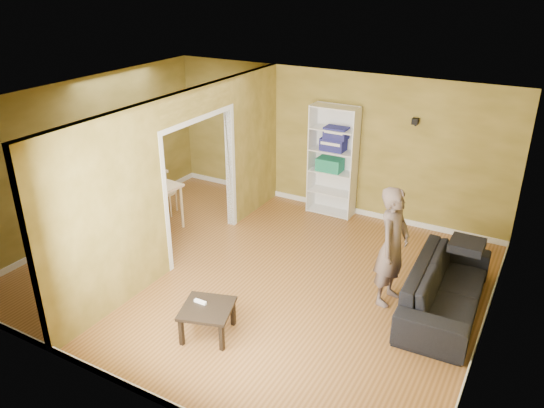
{
  "coord_description": "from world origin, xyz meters",
  "views": [
    {
      "loc": [
        3.6,
        -5.86,
        4.21
      ],
      "look_at": [
        0.2,
        0.2,
        1.1
      ],
      "focal_mm": 35.0,
      "sensor_mm": 36.0,
      "label": 1
    }
  ],
  "objects": [
    {
      "name": "room_shell",
      "position": [
        0.0,
        0.0,
        1.3
      ],
      "size": [
        6.5,
        6.5,
        6.5
      ],
      "color": "#9E6937",
      "rests_on": "ground"
    },
    {
      "name": "partition",
      "position": [
        -1.2,
        0.0,
        1.3
      ],
      "size": [
        0.22,
        5.5,
        2.6
      ],
      "primitive_type": null,
      "color": "#A99442",
      "rests_on": "ground"
    },
    {
      "name": "wall_speaker",
      "position": [
        1.5,
        2.69,
        1.9
      ],
      "size": [
        0.1,
        0.1,
        0.1
      ],
      "primitive_type": "cube",
      "color": "black",
      "rests_on": "room_shell"
    },
    {
      "name": "sofa",
      "position": [
        2.7,
        0.47,
        0.43
      ],
      "size": [
        2.28,
        1.05,
        0.85
      ],
      "primitive_type": "imported",
      "rotation": [
        0.0,
        0.0,
        1.61
      ],
      "color": "#2A2A30",
      "rests_on": "ground"
    },
    {
      "name": "person",
      "position": [
        1.97,
        0.29,
        0.98
      ],
      "size": [
        0.77,
        0.63,
        1.96
      ],
      "primitive_type": "imported",
      "rotation": [
        0.0,
        0.0,
        1.46
      ],
      "color": "slate",
      "rests_on": "ground"
    },
    {
      "name": "bookshelf",
      "position": [
        0.14,
        2.61,
        1.01
      ],
      "size": [
        0.85,
        0.37,
        2.03
      ],
      "color": "white",
      "rests_on": "ground"
    },
    {
      "name": "paper_box_teal",
      "position": [
        0.08,
        2.56,
        0.94
      ],
      "size": [
        0.46,
        0.3,
        0.23
      ],
      "primitive_type": "cube",
      "color": "#0D626B",
      "rests_on": "bookshelf"
    },
    {
      "name": "paper_box_navy_b",
      "position": [
        0.13,
        2.56,
        1.33
      ],
      "size": [
        0.43,
        0.28,
        0.22
      ],
      "primitive_type": "cube",
      "color": "#354582",
      "rests_on": "bookshelf"
    },
    {
      "name": "paper_box_navy_c",
      "position": [
        0.18,
        2.56,
        1.54
      ],
      "size": [
        0.41,
        0.27,
        0.21
      ],
      "primitive_type": "cube",
      "color": "#191A52",
      "rests_on": "bookshelf"
    },
    {
      "name": "coffee_table",
      "position": [
        0.26,
        -1.54,
        0.34
      ],
      "size": [
        0.61,
        0.61,
        0.41
      ],
      "rotation": [
        0.0,
        0.0,
        0.31
      ],
      "color": "#2E2317",
      "rests_on": "ground"
    },
    {
      "name": "game_controller",
      "position": [
        0.14,
        -1.5,
        0.42
      ],
      "size": [
        0.17,
        0.04,
        0.03
      ],
      "primitive_type": "cube",
      "color": "white",
      "rests_on": "coffee_table"
    },
    {
      "name": "dining_table",
      "position": [
        -2.52,
        0.38,
        0.73
      ],
      "size": [
        1.3,
        0.87,
        0.81
      ],
      "rotation": [
        0.0,
        0.0,
        -0.1
      ],
      "color": "beige",
      "rests_on": "ground"
    },
    {
      "name": "chair_left",
      "position": [
        -3.34,
        0.34,
        0.5
      ],
      "size": [
        0.58,
        0.58,
        1.0
      ],
      "primitive_type": null,
      "rotation": [
        0.0,
        0.0,
        -1.88
      ],
      "color": "#CCB884",
      "rests_on": "ground"
    },
    {
      "name": "chair_near",
      "position": [
        -2.54,
        -0.22,
        0.46
      ],
      "size": [
        0.46,
        0.46,
        0.93
      ],
      "primitive_type": null,
      "rotation": [
        0.0,
        0.0,
        -0.09
      ],
      "color": "tan",
      "rests_on": "ground"
    },
    {
      "name": "chair_far",
      "position": [
        -2.52,
        1.02,
        0.47
      ],
      "size": [
        0.54,
        0.54,
        0.93
      ],
      "primitive_type": null,
      "rotation": [
        0.0,
        0.0,
        3.45
      ],
      "color": "tan",
      "rests_on": "ground"
    }
  ]
}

